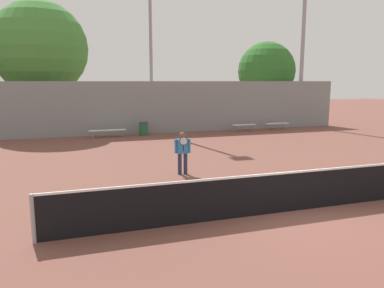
{
  "coord_description": "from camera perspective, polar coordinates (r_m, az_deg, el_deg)",
  "views": [
    {
      "loc": [
        -5.34,
        -8.01,
        3.33
      ],
      "look_at": [
        -0.76,
        5.82,
        0.88
      ],
      "focal_mm": 35.0,
      "sensor_mm": 36.0,
      "label": 1
    }
  ],
  "objects": [
    {
      "name": "ground_plane",
      "position": [
        10.19,
        14.71,
        -9.87
      ],
      "size": [
        100.0,
        100.0,
        0.0
      ],
      "primitive_type": "plane",
      "color": "brown"
    },
    {
      "name": "tennis_net",
      "position": [
        10.02,
        14.84,
        -6.96
      ],
      "size": [
        12.38,
        0.09,
        1.06
      ],
      "color": "#99999E",
      "rests_on": "ground_plane"
    },
    {
      "name": "tennis_player",
      "position": [
        13.41,
        -1.44,
        -1.0
      ],
      "size": [
        0.57,
        0.44,
        1.54
      ],
      "rotation": [
        0.0,
        0.0,
        -0.16
      ],
      "color": "#282D47",
      "rests_on": "ground_plane"
    },
    {
      "name": "bench_courtside_near",
      "position": [
        22.97,
        -12.76,
        2.02
      ],
      "size": [
        2.16,
        0.4,
        0.45
      ],
      "color": "white",
      "rests_on": "ground_plane"
    },
    {
      "name": "bench_courtside_far",
      "position": [
        26.68,
        12.83,
        3.03
      ],
      "size": [
        1.66,
        0.4,
        0.45
      ],
      "color": "white",
      "rests_on": "ground_plane"
    },
    {
      "name": "bench_adjacent_court",
      "position": [
        25.47,
        7.92,
        2.88
      ],
      "size": [
        1.61,
        0.4,
        0.45
      ],
      "color": "white",
      "rests_on": "ground_plane"
    },
    {
      "name": "light_pole_near_left",
      "position": [
        29.24,
        16.48,
        13.54
      ],
      "size": [
        0.9,
        0.6,
        9.8
      ],
      "color": "#939399",
      "rests_on": "ground_plane"
    },
    {
      "name": "light_pole_far_right",
      "position": [
        25.2,
        -6.37,
        18.49
      ],
      "size": [
        0.9,
        0.6,
        11.97
      ],
      "color": "#939399",
      "rests_on": "ground_plane"
    },
    {
      "name": "trash_bin",
      "position": [
        23.4,
        -7.4,
        2.3
      ],
      "size": [
        0.54,
        0.54,
        0.81
      ],
      "color": "#235B33",
      "rests_on": "ground_plane"
    },
    {
      "name": "back_fence",
      "position": [
        24.21,
        -5.58,
        5.56
      ],
      "size": [
        26.77,
        0.06,
        3.33
      ],
      "color": "gray",
      "rests_on": "ground_plane"
    },
    {
      "name": "tree_green_tall",
      "position": [
        31.22,
        11.28,
        10.87
      ],
      "size": [
        4.58,
        4.58,
        6.44
      ],
      "color": "brown",
      "rests_on": "ground_plane"
    },
    {
      "name": "tree_green_broad",
      "position": [
        27.18,
        -22.19,
        13.34
      ],
      "size": [
        6.17,
        6.17,
        8.54
      ],
      "color": "brown",
      "rests_on": "ground_plane"
    }
  ]
}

